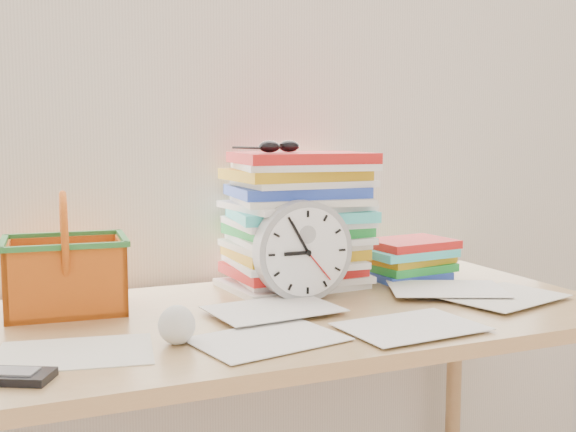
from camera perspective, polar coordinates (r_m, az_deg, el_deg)
name	(u,v)px	position (r m, az deg, el deg)	size (l,w,h in m)	color
curtain	(233,65)	(1.87, -4.40, 11.85)	(2.40, 0.01, 2.50)	silver
desk	(293,344)	(1.58, 0.37, -10.09)	(1.40, 0.70, 0.75)	#AA834F
paper_stack	(295,220)	(1.77, 0.59, -0.30)	(0.35, 0.28, 0.33)	white
clock	(303,251)	(1.63, 1.18, -2.75)	(0.23, 0.23, 0.05)	#9A9A9C
sunglasses	(279,146)	(1.72, -0.69, 5.52)	(0.13, 0.11, 0.03)	black
book_stack	(406,259)	(1.89, 9.31, -3.40)	(0.25, 0.19, 0.10)	white
basket	(65,253)	(1.60, -17.23, -2.81)	(0.25, 0.20, 0.25)	orange
crumpled_ball	(176,324)	(1.33, -8.82, -8.47)	(0.07, 0.07, 0.07)	white
calculator	(8,376)	(1.22, -21.24, -11.72)	(0.13, 0.06, 0.01)	black
scattered_papers	(293,308)	(1.56, 0.37, -7.24)	(1.26, 0.42, 0.02)	white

